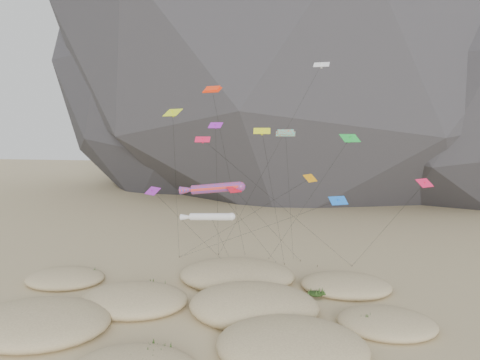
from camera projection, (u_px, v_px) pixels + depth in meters
ground at (207, 326)px, 49.79m from camera, size 500.00×500.00×0.00m
dunes at (208, 306)px, 53.49m from camera, size 52.39×38.48×3.97m
dune_grass at (202, 305)px, 53.48m from camera, size 40.18×28.18×1.57m
kite_stakes at (268, 262)px, 73.57m from camera, size 27.65×8.37×0.30m
rainbow_tube_kite at (214, 188)px, 57.44m from camera, size 11.47×13.68×14.59m
white_tube_kite at (209, 217)px, 57.69m from camera, size 7.42×17.09×10.85m
orange_parafoil at (213, 92)px, 63.43m from camera, size 3.81×12.73×26.76m
multi_parafoil at (286, 135)px, 60.63m from camera, size 2.57×13.96×20.87m
delta_kites at (266, 155)px, 57.74m from camera, size 35.13×22.80×29.63m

